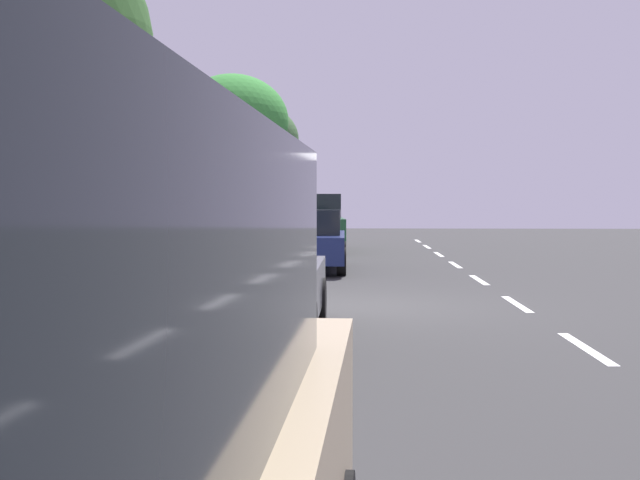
# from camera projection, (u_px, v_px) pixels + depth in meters

# --- Properties ---
(ground) EXTENTS (71.89, 71.89, 0.00)m
(ground) POSITION_uv_depth(u_px,v_px,m) (353.00, 306.00, 14.01)
(ground) COLOR #2F2F2F
(sidewalk) EXTENTS (3.77, 44.93, 0.13)m
(sidewalk) POSITION_uv_depth(u_px,v_px,m) (104.00, 301.00, 14.16)
(sidewalk) COLOR #99958D
(sidewalk) RESTS_ON ground
(curb_edge) EXTENTS (0.16, 44.93, 0.13)m
(curb_edge) POSITION_uv_depth(u_px,v_px,m) (219.00, 302.00, 14.09)
(curb_edge) COLOR gray
(curb_edge) RESTS_ON ground
(lane_stripe_centre) EXTENTS (0.14, 44.20, 0.01)m
(lane_stripe_centre) POSITION_uv_depth(u_px,v_px,m) (517.00, 304.00, 14.28)
(lane_stripe_centre) COLOR white
(lane_stripe_centre) RESTS_ON ground
(lane_stripe_bike_edge) EXTENTS (0.12, 44.93, 0.01)m
(lane_stripe_bike_edge) POSITION_uv_depth(u_px,v_px,m) (306.00, 306.00, 14.04)
(lane_stripe_bike_edge) COLOR white
(lane_stripe_bike_edge) RESTS_ON ground
(parked_pickup_green_nearest) EXTENTS (2.28, 5.41, 1.95)m
(parked_pickup_green_nearest) POSITION_uv_depth(u_px,v_px,m) (313.00, 225.00, 28.58)
(parked_pickup_green_nearest) COLOR #1E512D
(parked_pickup_green_nearest) RESTS_ON ground
(parked_sedan_dark_blue_second) EXTENTS (1.86, 4.41, 1.52)m
(parked_sedan_dark_blue_second) POSITION_uv_depth(u_px,v_px,m) (309.00, 240.00, 20.90)
(parked_sedan_dark_blue_second) COLOR navy
(parked_sedan_dark_blue_second) RESTS_ON ground
(parked_sedan_grey_mid) EXTENTS (1.87, 4.42, 1.52)m
(parked_sedan_grey_mid) POSITION_uv_depth(u_px,v_px,m) (251.00, 280.00, 10.78)
(parked_sedan_grey_mid) COLOR slate
(parked_sedan_grey_mid) RESTS_ON ground
(bicycle_at_curb) EXTENTS (1.73, 0.46, 0.75)m
(bicycle_at_curb) POSITION_uv_depth(u_px,v_px,m) (261.00, 272.00, 16.33)
(bicycle_at_curb) COLOR black
(bicycle_at_curb) RESTS_ON ground
(cyclist_with_backpack) EXTENTS (0.46, 0.61, 1.74)m
(cyclist_with_backpack) POSITION_uv_depth(u_px,v_px,m) (252.00, 236.00, 16.76)
(cyclist_with_backpack) COLOR #C6B284
(cyclist_with_backpack) RESTS_ON ground
(street_tree_near_cyclist) EXTENTS (2.90, 2.90, 5.12)m
(street_tree_near_cyclist) POSITION_uv_depth(u_px,v_px,m) (260.00, 141.00, 31.00)
(street_tree_near_cyclist) COLOR #4A452C
(street_tree_near_cyclist) RESTS_ON sidewalk
(street_tree_mid_block) EXTENTS (3.20, 3.20, 5.21)m
(street_tree_mid_block) POSITION_uv_depth(u_px,v_px,m) (233.00, 122.00, 23.88)
(street_tree_mid_block) COLOR brown
(street_tree_mid_block) RESTS_ON sidewalk
(street_tree_far_end) EXTENTS (2.90, 2.90, 4.69)m
(street_tree_far_end) POSITION_uv_depth(u_px,v_px,m) (2.00, 53.00, 8.09)
(street_tree_far_end) COLOR #4A451F
(street_tree_far_end) RESTS_ON sidewalk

